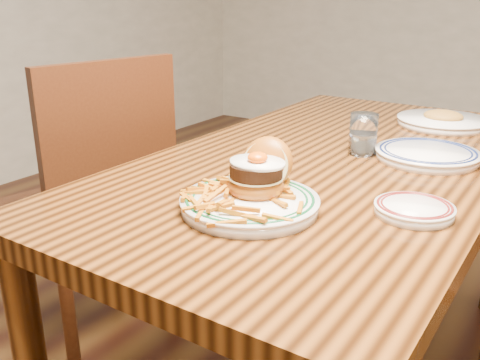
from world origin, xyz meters
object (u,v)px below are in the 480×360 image
Objects in this scene: main_plate at (253,191)px; table at (333,186)px; chair_left at (96,197)px; side_plate at (414,209)px.

table is at bearing 80.91° from main_plate.
side_plate is (1.06, -0.10, 0.24)m from chair_left.
side_plate is at bearing 6.04° from chair_left.
main_plate is 0.32m from side_plate.
table is 0.79m from chair_left.
table is 5.38× the size of main_plate.
table is 0.45m from main_plate.
chair_left reaches higher than main_plate.
main_plate is at bearing -88.46° from table.
chair_left is 3.31× the size of main_plate.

